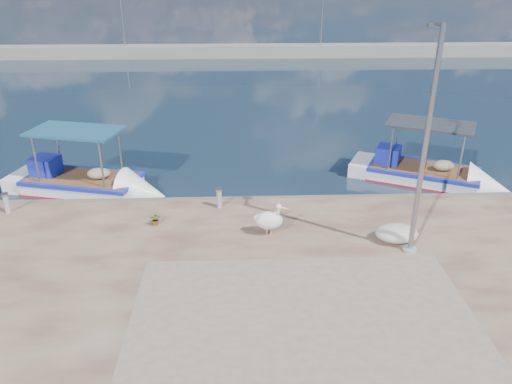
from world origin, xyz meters
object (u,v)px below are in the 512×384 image
at_px(boat_right, 421,176).
at_px(pelican, 270,220).
at_px(boat_left, 82,185).
at_px(bollard_near, 219,197).
at_px(lamp_post, 424,154).

height_order(boat_right, pelican, boat_right).
distance_m(boat_left, pelican, 9.21).
height_order(boat_left, bollard_near, boat_left).
bearing_deg(bollard_near, pelican, -50.51).
bearing_deg(lamp_post, boat_left, 153.16).
distance_m(boat_left, lamp_post, 14.08).
relative_size(lamp_post, bollard_near, 9.02).
bearing_deg(boat_right, boat_left, -151.93).
xyz_separation_m(boat_left, lamp_post, (12.16, -6.15, 3.55)).
bearing_deg(lamp_post, boat_right, 67.83).
bearing_deg(bollard_near, lamp_post, -28.28).
bearing_deg(pelican, boat_left, 165.77).
height_order(lamp_post, bollard_near, lamp_post).
distance_m(lamp_post, bollard_near, 7.60).
xyz_separation_m(boat_right, pelican, (-7.16, -5.50, 0.82)).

